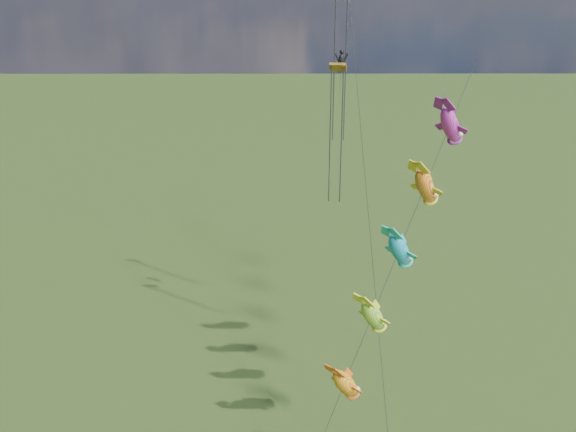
{
  "coord_description": "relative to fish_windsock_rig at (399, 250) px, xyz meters",
  "views": [
    {
      "loc": [
        12.58,
        -20.42,
        24.64
      ],
      "look_at": [
        12.71,
        12.92,
        12.0
      ],
      "focal_mm": 40.0,
      "sensor_mm": 36.0,
      "label": 1
    }
  ],
  "objects": [
    {
      "name": "parafoil_rig",
      "position": [
        -2.31,
        9.39,
        7.13
      ],
      "size": [
        2.95,
        17.37,
        26.69
      ],
      "rotation": [
        0.0,
        0.0,
        0.2
      ],
      "color": "brown",
      "rests_on": "ground"
    },
    {
      "name": "fish_windsock_rig",
      "position": [
        0.0,
        0.0,
        0.0
      ],
      "size": [
        10.53,
        12.16,
        20.44
      ],
      "rotation": [
        0.0,
        0.0,
        -0.39
      ],
      "color": "brown",
      "rests_on": "ground"
    }
  ]
}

